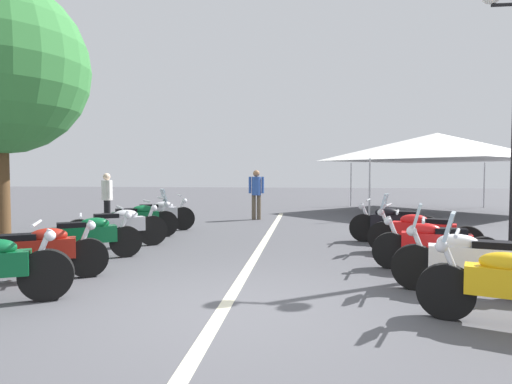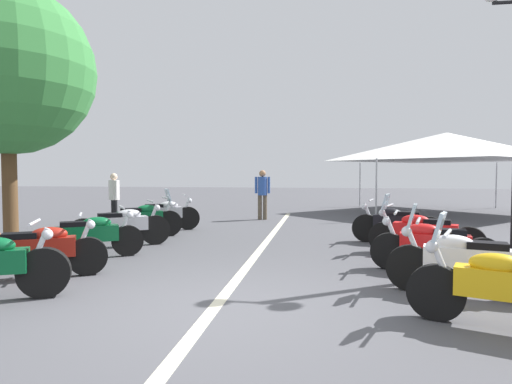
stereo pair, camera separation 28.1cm
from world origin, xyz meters
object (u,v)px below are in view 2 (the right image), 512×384
object	(u,v)px
bystander_3	(114,195)
roadside_tree_0	(7,70)
motorcycle_right_row_3	(423,232)
event_tent	(446,147)
motorcycle_right_row_2	(433,245)
motorcycle_right_row_4	(397,224)
bystander_0	(262,191)
motorcycle_left_row_5	(163,214)
motorcycle_right_row_0	(512,288)
motorcycle_left_row_3	(121,226)
motorcycle_right_row_1	(465,261)
motorcycle_left_row_4	(141,219)
motorcycle_left_row_1	(38,250)
motorcycle_left_row_2	(88,236)

from	to	relation	value
bystander_3	roadside_tree_0	xyz separation A→B (m)	(-3.37, 0.81, 3.01)
motorcycle_right_row_3	event_tent	xyz separation A→B (m)	(9.07, -2.89, 2.19)
motorcycle_right_row_2	motorcycle_right_row_3	size ratio (longest dim) A/B	0.96
motorcycle_right_row_4	event_tent	bearing A→B (deg)	-97.78
bystander_0	event_tent	size ratio (longest dim) A/B	0.25
motorcycle_left_row_5	motorcycle_right_row_0	xyz separation A→B (m)	(-6.66, -6.30, -0.00)
motorcycle_left_row_5	motorcycle_right_row_3	bearing A→B (deg)	-49.05
motorcycle_right_row_2	event_tent	bearing A→B (deg)	-93.33
motorcycle_left_row_3	motorcycle_right_row_2	bearing A→B (deg)	-49.24
motorcycle_right_row_0	motorcycle_left_row_5	bearing A→B (deg)	-25.30
motorcycle_right_row_1	roadside_tree_0	world-z (taller)	roadside_tree_0
event_tent	bystander_0	bearing A→B (deg)	115.10
motorcycle_left_row_4	event_tent	size ratio (longest dim) A/B	0.28
motorcycle_right_row_1	motorcycle_right_row_3	size ratio (longest dim) A/B	0.97
motorcycle_left_row_1	motorcycle_right_row_3	size ratio (longest dim) A/B	0.89
bystander_0	motorcycle_right_row_3	bearing A→B (deg)	30.62
motorcycle_right_row_1	bystander_0	distance (m)	9.43
motorcycle_right_row_4	motorcycle_right_row_0	bearing A→B (deg)	106.88
motorcycle_right_row_1	bystander_0	world-z (taller)	bystander_0
bystander_3	roadside_tree_0	size ratio (longest dim) A/B	0.27
motorcycle_right_row_1	roadside_tree_0	bearing A→B (deg)	-2.54
motorcycle_right_row_4	bystander_3	xyz separation A→B (m)	(2.09, 7.96, 0.48)
motorcycle_left_row_3	motorcycle_right_row_4	size ratio (longest dim) A/B	0.92
roadside_tree_0	motorcycle_left_row_3	bearing A→B (deg)	-91.44
motorcycle_left_row_3	motorcycle_right_row_1	xyz separation A→B (m)	(-2.76, -6.18, -0.00)
motorcycle_left_row_1	motorcycle_right_row_4	bearing A→B (deg)	5.49
motorcycle_left_row_3	event_tent	bearing A→B (deg)	8.69
motorcycle_left_row_4	motorcycle_right_row_0	xyz separation A→B (m)	(-5.34, -6.36, -0.01)
motorcycle_left_row_3	motorcycle_right_row_4	bearing A→B (deg)	-23.23
motorcycle_left_row_2	motorcycle_right_row_1	xyz separation A→B (m)	(-1.46, -6.21, 0.02)
motorcycle_left_row_1	roadside_tree_0	world-z (taller)	roadside_tree_0
motorcycle_left_row_4	motorcycle_right_row_4	xyz separation A→B (m)	(0.03, -6.14, -0.01)
motorcycle_left_row_1	bystander_0	bearing A→B (deg)	46.01
bystander_0	event_tent	distance (m)	7.76
motorcycle_right_row_0	motorcycle_right_row_2	bearing A→B (deg)	-65.95
motorcycle_right_row_2	roadside_tree_0	size ratio (longest dim) A/B	0.34
motorcycle_right_row_1	motorcycle_right_row_2	size ratio (longest dim) A/B	1.01
motorcycle_left_row_2	motorcycle_right_row_0	bearing A→B (deg)	-57.75
motorcycle_left_row_1	event_tent	xyz separation A→B (m)	(11.83, -9.14, 2.20)
motorcycle_right_row_0	motorcycle_left_row_2	bearing A→B (deg)	-2.28
motorcycle_left_row_1	roadside_tree_0	xyz separation A→B (m)	(2.86, 2.77, 3.50)
motorcycle_right_row_2	roadside_tree_0	distance (m)	9.64
motorcycle_left_row_1	motorcycle_left_row_3	distance (m)	2.79
motorcycle_right_row_4	roadside_tree_0	distance (m)	9.52
roadside_tree_0	motorcycle_right_row_3	bearing A→B (deg)	-90.69
motorcycle_left_row_2	motorcycle_right_row_2	distance (m)	6.14
motorcycle_left_row_1	motorcycle_right_row_2	distance (m)	6.23
motorcycle_right_row_3	bystander_0	world-z (taller)	bystander_0
motorcycle_left_row_2	event_tent	distance (m)	14.00
motorcycle_right_row_1	motorcycle_left_row_5	bearing A→B (deg)	-25.73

